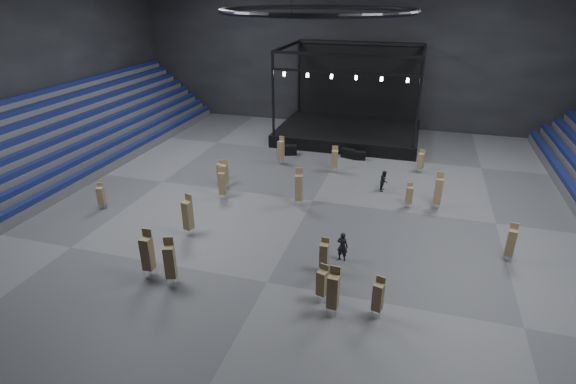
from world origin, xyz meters
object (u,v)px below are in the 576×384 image
(chair_stack_4, at_px, (409,195))
(chair_stack_5, at_px, (101,195))
(chair_stack_15, at_px, (188,215))
(crew_member, at_px, (384,181))
(chair_stack_2, at_px, (222,183))
(chair_stack_3, at_px, (378,296))
(man_center, at_px, (342,246))
(flight_case_left, at_px, (289,150))
(chair_stack_17, at_px, (170,261))
(chair_stack_8, at_px, (421,160))
(chair_stack_0, at_px, (299,187))
(chair_stack_12, at_px, (322,282))
(chair_stack_13, at_px, (333,291))
(chair_stack_7, at_px, (324,255))
(flight_case_mid, at_px, (348,153))
(flight_case_right, at_px, (359,156))
(chair_stack_1, at_px, (147,253))
(chair_stack_9, at_px, (281,150))
(chair_stack_16, at_px, (225,174))
(chair_stack_11, at_px, (438,190))
(stage, at_px, (350,123))
(chair_stack_10, at_px, (511,242))
(chair_stack_14, at_px, (220,171))
(chair_stack_6, at_px, (335,159))

(chair_stack_4, height_order, chair_stack_5, chair_stack_5)
(chair_stack_5, xyz_separation_m, chair_stack_15, (7.63, -1.57, 0.37))
(chair_stack_5, distance_m, crew_member, 20.74)
(chair_stack_2, bearing_deg, chair_stack_3, -50.04)
(man_center, bearing_deg, flight_case_left, -54.30)
(chair_stack_5, height_order, chair_stack_17, chair_stack_17)
(chair_stack_8, height_order, crew_member, chair_stack_8)
(chair_stack_0, xyz_separation_m, chair_stack_12, (3.94, -10.13, -0.35))
(chair_stack_4, relative_size, chair_stack_13, 0.73)
(chair_stack_2, xyz_separation_m, chair_stack_7, (9.17, -7.14, -0.19))
(flight_case_mid, xyz_separation_m, man_center, (2.47, -17.08, 0.47))
(flight_case_mid, xyz_separation_m, chair_stack_5, (-14.95, -15.35, 0.62))
(flight_case_right, xyz_separation_m, chair_stack_2, (-8.52, -11.18, 0.90))
(flight_case_mid, bearing_deg, chair_stack_2, -123.18)
(chair_stack_7, bearing_deg, chair_stack_1, -159.72)
(flight_case_right, relative_size, chair_stack_8, 0.57)
(chair_stack_9, xyz_separation_m, chair_stack_16, (-2.64, -6.20, -0.14))
(chair_stack_1, xyz_separation_m, chair_stack_5, (-7.70, 6.21, -0.41))
(flight_case_left, distance_m, chair_stack_12, 21.65)
(chair_stack_9, distance_m, crew_member, 9.87)
(chair_stack_0, height_order, chair_stack_3, chair_stack_0)
(chair_stack_16, height_order, man_center, chair_stack_16)
(chair_stack_16, bearing_deg, man_center, -31.30)
(chair_stack_4, distance_m, chair_stack_11, 2.00)
(chair_stack_2, height_order, chair_stack_13, chair_stack_13)
(flight_case_left, xyz_separation_m, chair_stack_9, (-0.03, -2.53, 0.84))
(chair_stack_8, distance_m, chair_stack_15, 20.37)
(stage, distance_m, flight_case_right, 6.96)
(chair_stack_9, distance_m, chair_stack_10, 20.40)
(flight_case_mid, height_order, chair_stack_13, chair_stack_13)
(stage, bearing_deg, chair_stack_5, -122.83)
(stage, distance_m, man_center, 23.68)
(chair_stack_1, relative_size, chair_stack_10, 1.19)
(chair_stack_0, height_order, chair_stack_14, chair_stack_0)
(chair_stack_5, xyz_separation_m, chair_stack_12, (17.11, -5.66, 0.05))
(flight_case_mid, xyz_separation_m, chair_stack_15, (-7.32, -16.92, 0.99))
(chair_stack_4, bearing_deg, chair_stack_8, 71.63)
(chair_stack_8, bearing_deg, man_center, -84.28)
(flight_case_left, distance_m, chair_stack_1, 20.91)
(chair_stack_7, bearing_deg, chair_stack_17, -154.21)
(flight_case_right, height_order, crew_member, crew_member)
(flight_case_mid, distance_m, crew_member, 7.61)
(chair_stack_4, relative_size, man_center, 1.06)
(chair_stack_9, bearing_deg, crew_member, -9.32)
(chair_stack_4, bearing_deg, chair_stack_7, -126.80)
(stage, height_order, chair_stack_8, stage)
(chair_stack_2, relative_size, chair_stack_3, 1.17)
(chair_stack_17, bearing_deg, chair_stack_1, 148.44)
(chair_stack_3, distance_m, man_center, 4.97)
(chair_stack_0, height_order, chair_stack_6, chair_stack_0)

